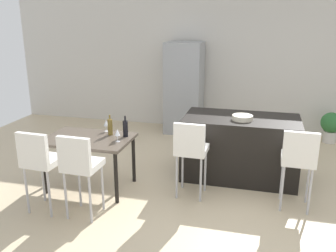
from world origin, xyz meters
name	(u,v)px	position (x,y,z in m)	size (l,w,h in m)	color
ground_plane	(219,193)	(0.00, 0.00, 0.00)	(10.00, 10.00, 0.00)	#C6B28E
back_wall	(241,61)	(0.00, 3.09, 1.45)	(10.00, 0.12, 2.90)	beige
kitchen_island	(240,147)	(0.21, 0.65, 0.46)	(1.66, 0.90, 0.92)	black
bar_chair_left	(191,148)	(-0.38, -0.18, 0.70)	(0.41, 0.41, 1.05)	white
bar_chair_middle	(299,157)	(0.95, -0.18, 0.70)	(0.41, 0.41, 1.05)	white
dining_table	(89,143)	(-1.78, -0.26, 0.66)	(1.17, 0.78, 0.74)	#4C4238
dining_chair_near	(40,159)	(-2.05, -1.01, 0.70)	(0.42, 0.42, 1.05)	white
dining_chair_far	(80,163)	(-1.52, -1.01, 0.70)	(0.41, 0.41, 1.05)	white
wine_bottle_end	(110,127)	(-1.54, -0.07, 0.86)	(0.07, 0.07, 0.29)	brown
wine_bottle_near	(125,128)	(-1.31, -0.08, 0.86)	(0.07, 0.07, 0.29)	black
wine_glass_left	(117,133)	(-1.34, -0.31, 0.86)	(0.07, 0.07, 0.17)	silver
wine_glass_middle	(106,123)	(-1.66, 0.07, 0.86)	(0.07, 0.07, 0.17)	silver
refrigerator	(184,88)	(-1.08, 2.65, 0.92)	(0.72, 0.68, 1.84)	#939699
fruit_bowl	(243,118)	(0.22, 0.52, 0.96)	(0.29, 0.29, 0.07)	beige
potted_plant	(331,125)	(1.78, 2.64, 0.34)	(0.39, 0.39, 0.59)	beige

